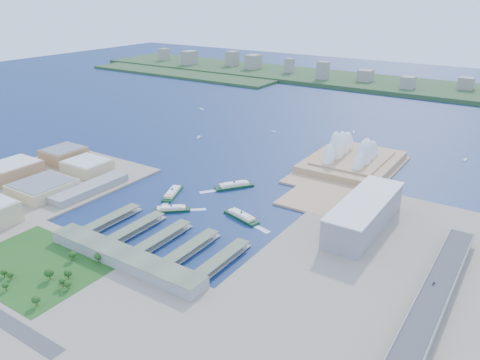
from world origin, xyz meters
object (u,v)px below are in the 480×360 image
Objects in this scene: ferry_d at (241,215)px; car_c at (434,284)px; toaster_building at (364,214)px; ferry_b at (234,184)px; opera_house at (354,148)px; ferry_c at (171,208)px; ferry_a at (172,192)px.

car_c reaches higher than ferry_d.
ferry_d is at bearing 171.03° from car_c.
ferry_b is (-200.77, 19.54, -15.14)m from toaster_building.
car_c is at bearing -83.53° from ferry_d.
opera_house is at bearing 94.37° from ferry_b.
ferry_d is (-137.87, -57.31, -15.43)m from toaster_building.
ferry_c is at bearing 179.13° from car_c.
ferry_a is at bearing -93.88° from ferry_b.
ferry_c is at bearing -158.25° from toaster_building.
car_c is at bearing 15.12° from ferry_b.
toaster_building is at bearing 136.75° from car_c.
opera_house is 3.32× the size of ferry_a.
ferry_d is 242.06m from car_c.
ferry_d reaches higher than ferry_c.
toaster_building reaches higher than ferry_c.
opera_house reaches higher than ferry_a.
ferry_c is (-135.69, -290.05, -27.38)m from opera_house.
ferry_a is at bearing -1.76° from ferry_c.
ferry_a is 51.91m from ferry_c.
toaster_building is (90.00, -200.00, -11.50)m from opera_house.
car_c is (191.00, -295.03, -16.44)m from opera_house.
toaster_building is at bearing -11.28° from ferry_a.
ferry_d is (-47.87, -257.31, -26.93)m from opera_house.
car_c is at bearing -132.01° from ferry_c.
ferry_b is 322.94m from car_c.
opera_house is 3.18× the size of ferry_b.
ferry_d is at bearing -14.80° from ferry_b.
ferry_d is (120.75, -7.38, -0.05)m from ferry_a.
ferry_d is at bearing -110.69° from ferry_c.
toaster_building reaches higher than car_c.
opera_house is 1.16× the size of toaster_building.
ferry_a is at bearing -169.07° from toaster_building.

